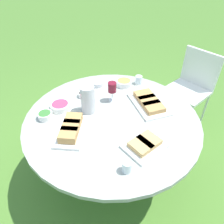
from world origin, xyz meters
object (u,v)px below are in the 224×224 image
(chair_near_right, at_px, (192,84))
(water_pitcher, at_px, (88,99))
(dining_table, at_px, (112,126))
(wine_glass, at_px, (112,88))

(chair_near_right, bearing_deg, water_pitcher, -7.03)
(chair_near_right, distance_m, water_pitcher, 1.39)
(water_pitcher, bearing_deg, dining_table, 114.44)
(dining_table, distance_m, chair_near_right, 1.26)
(dining_table, bearing_deg, chair_near_right, -178.72)
(wine_glass, bearing_deg, dining_table, 48.66)
(water_pitcher, bearing_deg, wine_glass, 176.94)
(dining_table, distance_m, water_pitcher, 0.30)
(dining_table, xyz_separation_m, wine_glass, (-0.16, -0.18, 0.21))
(chair_near_right, relative_size, water_pitcher, 3.74)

